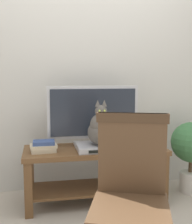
{
  "coord_description": "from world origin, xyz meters",
  "views": [
    {
      "loc": [
        -0.48,
        -2.11,
        1.23
      ],
      "look_at": [
        0.01,
        0.5,
        0.89
      ],
      "focal_mm": 46.73,
      "sensor_mm": 36.0,
      "label": 1
    }
  ],
  "objects_px": {
    "wooden_chair": "(131,187)",
    "potted_plant": "(191,147)",
    "media_box": "(100,148)",
    "book_stack": "(43,147)",
    "tv_stand": "(95,164)",
    "cat": "(100,129)",
    "tv": "(93,115)"
  },
  "relations": [
    {
      "from": "tv",
      "to": "wooden_chair",
      "type": "height_order",
      "value": "tv"
    },
    {
      "from": "media_box",
      "to": "cat",
      "type": "relative_size",
      "value": 1.01
    },
    {
      "from": "cat",
      "to": "wooden_chair",
      "type": "distance_m",
      "value": 1.0
    },
    {
      "from": "media_box",
      "to": "wooden_chair",
      "type": "distance_m",
      "value": 0.99
    },
    {
      "from": "wooden_chair",
      "to": "book_stack",
      "type": "distance_m",
      "value": 1.15
    },
    {
      "from": "tv_stand",
      "to": "tv",
      "type": "height_order",
      "value": "tv"
    },
    {
      "from": "media_box",
      "to": "cat",
      "type": "bearing_deg",
      "value": -84.29
    },
    {
      "from": "media_box",
      "to": "book_stack",
      "type": "bearing_deg",
      "value": 175.64
    },
    {
      "from": "cat",
      "to": "tv",
      "type": "bearing_deg",
      "value": 98.8
    },
    {
      "from": "tv",
      "to": "cat",
      "type": "bearing_deg",
      "value": -81.2
    },
    {
      "from": "media_box",
      "to": "cat",
      "type": "distance_m",
      "value": 0.18
    },
    {
      "from": "media_box",
      "to": "potted_plant",
      "type": "xyz_separation_m",
      "value": [
        0.99,
        0.14,
        -0.08
      ]
    },
    {
      "from": "tv_stand",
      "to": "wooden_chair",
      "type": "bearing_deg",
      "value": -89.15
    },
    {
      "from": "media_box",
      "to": "book_stack",
      "type": "xyz_separation_m",
      "value": [
        -0.51,
        0.04,
        0.02
      ]
    },
    {
      "from": "tv",
      "to": "potted_plant",
      "type": "bearing_deg",
      "value": -2.88
    },
    {
      "from": "tv_stand",
      "to": "potted_plant",
      "type": "bearing_deg",
      "value": 2.95
    },
    {
      "from": "wooden_chair",
      "to": "book_stack",
      "type": "xyz_separation_m",
      "value": [
        -0.5,
        1.03,
        0.01
      ]
    },
    {
      "from": "book_stack",
      "to": "media_box",
      "type": "bearing_deg",
      "value": -4.36
    },
    {
      "from": "wooden_chair",
      "to": "potted_plant",
      "type": "height_order",
      "value": "wooden_chair"
    },
    {
      "from": "tv_stand",
      "to": "cat",
      "type": "bearing_deg",
      "value": -72.55
    },
    {
      "from": "wooden_chair",
      "to": "potted_plant",
      "type": "bearing_deg",
      "value": 48.48
    },
    {
      "from": "tv_stand",
      "to": "wooden_chair",
      "type": "distance_m",
      "value": 1.1
    },
    {
      "from": "tv",
      "to": "wooden_chair",
      "type": "bearing_deg",
      "value": -89.23
    },
    {
      "from": "media_box",
      "to": "book_stack",
      "type": "distance_m",
      "value": 0.52
    },
    {
      "from": "tv_stand",
      "to": "cat",
      "type": "distance_m",
      "value": 0.38
    },
    {
      "from": "book_stack",
      "to": "wooden_chair",
      "type": "bearing_deg",
      "value": -64.23
    },
    {
      "from": "potted_plant",
      "to": "book_stack",
      "type": "bearing_deg",
      "value": -176.09
    },
    {
      "from": "tv",
      "to": "potted_plant",
      "type": "distance_m",
      "value": 1.08
    },
    {
      "from": "media_box",
      "to": "wooden_chair",
      "type": "height_order",
      "value": "wooden_chair"
    },
    {
      "from": "tv",
      "to": "media_box",
      "type": "xyz_separation_m",
      "value": [
        0.03,
        -0.19,
        -0.28
      ]
    },
    {
      "from": "tv_stand",
      "to": "wooden_chair",
      "type": "height_order",
      "value": "wooden_chair"
    },
    {
      "from": "cat",
      "to": "media_box",
      "type": "bearing_deg",
      "value": 95.71
    }
  ]
}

